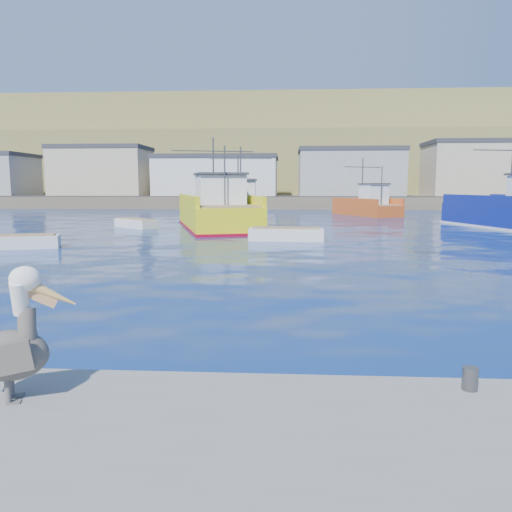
% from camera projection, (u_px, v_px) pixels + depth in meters
% --- Properties ---
extents(ground, '(260.00, 260.00, 0.00)m').
position_uv_depth(ground, '(255.00, 342.00, 10.05)').
color(ground, navy).
rests_on(ground, ground).
extents(dock_bollards, '(36.20, 0.20, 0.30)m').
position_uv_depth(dock_bollards, '(284.00, 374.00, 6.56)').
color(dock_bollards, '#4C4C4C').
rests_on(dock_bollards, dock).
extents(far_shore, '(200.00, 81.00, 24.00)m').
position_uv_depth(far_shore, '(284.00, 161.00, 116.73)').
color(far_shore, brown).
rests_on(far_shore, ground).
extents(trawler_yellow_a, '(8.24, 14.44, 6.82)m').
position_uv_depth(trawler_yellow_a, '(217.00, 212.00, 36.97)').
color(trawler_yellow_a, yellow).
rests_on(trawler_yellow_a, ground).
extents(trawler_yellow_b, '(5.20, 11.12, 6.47)m').
position_uv_depth(trawler_yellow_b, '(240.00, 211.00, 41.23)').
color(trawler_yellow_b, yellow).
rests_on(trawler_yellow_b, ground).
extents(boat_orange, '(6.65, 9.26, 6.13)m').
position_uv_depth(boat_orange, '(368.00, 206.00, 53.05)').
color(boat_orange, '#C54C1A').
rests_on(boat_orange, ground).
extents(skiff_left, '(4.13, 2.55, 0.85)m').
position_uv_depth(skiff_left, '(18.00, 243.00, 25.04)').
color(skiff_left, silver).
rests_on(skiff_left, ground).
extents(skiff_mid, '(4.30, 1.62, 0.93)m').
position_uv_depth(skiff_mid, '(286.00, 235.00, 28.65)').
color(skiff_mid, silver).
rests_on(skiff_mid, ground).
extents(skiff_extra, '(3.84, 3.59, 0.85)m').
position_uv_depth(skiff_extra, '(136.00, 224.00, 37.54)').
color(skiff_extra, silver).
rests_on(skiff_extra, ground).
extents(pelican, '(1.32, 0.79, 1.66)m').
position_uv_depth(pelican, '(13.00, 344.00, 6.04)').
color(pelican, '#595451').
rests_on(pelican, dock).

